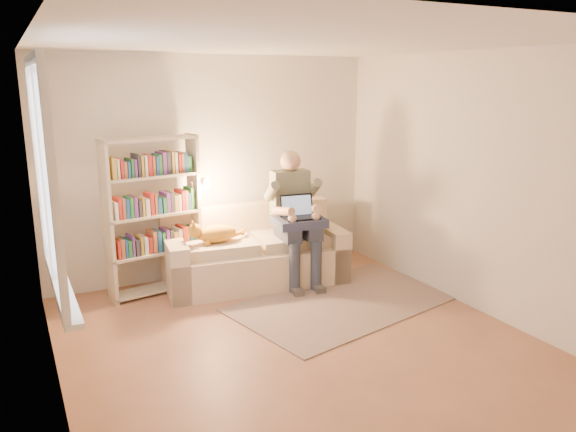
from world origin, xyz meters
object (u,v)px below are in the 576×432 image
sofa (253,255)px  bookshelf (153,208)px  laptop (301,212)px  person (294,210)px  cat (213,233)px

sofa → bookshelf: bearing=178.9°
laptop → bookshelf: size_ratio=0.24×
sofa → person: bearing=-19.1°
laptop → bookshelf: (-1.54, 0.51, 0.09)m
cat → bookshelf: size_ratio=0.39×
person → laptop: bearing=-78.0°
sofa → laptop: (0.44, -0.35, 0.55)m
sofa → laptop: 0.79m
sofa → cat: size_ratio=3.17×
sofa → person: person is taller
person → cat: person is taller
sofa → cat: (-0.51, -0.07, 0.34)m
person → laptop: person is taller
bookshelf → sofa: bearing=-17.5°
person → bookshelf: size_ratio=0.88×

